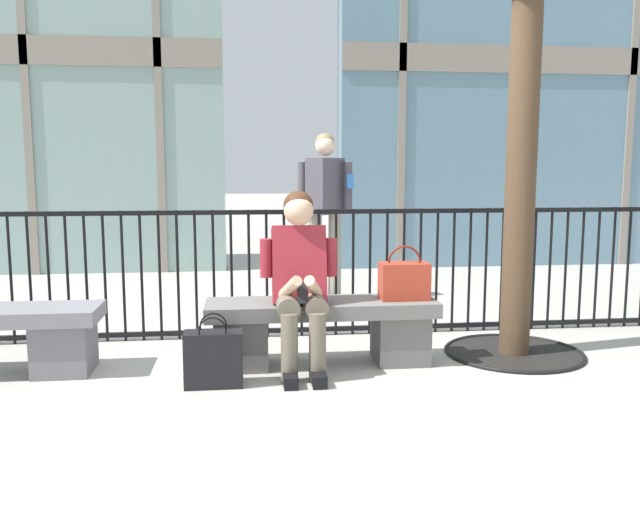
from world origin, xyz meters
name	(u,v)px	position (x,y,z in m)	size (l,w,h in m)	color
ground_plane	(322,364)	(0.00, 0.00, 0.00)	(60.00, 60.00, 0.00)	#B2ADA3
stone_bench	(322,326)	(0.00, 0.00, 0.27)	(1.60, 0.44, 0.45)	slate
seated_person_with_phone	(300,276)	(-0.16, -0.13, 0.65)	(0.52, 0.66, 1.21)	#6B6051
handbag_on_bench	(404,280)	(0.58, -0.01, 0.59)	(0.34, 0.19, 0.38)	#B23823
shopping_bag	(214,358)	(-0.73, -0.39, 0.18)	(0.36, 0.17, 0.46)	black
bystander_at_railing	(325,204)	(0.29, 2.17, 1.00)	(0.55, 0.43, 1.71)	gray
plaza_railing	(310,272)	(0.00, 0.79, 0.52)	(7.75, 0.04, 1.04)	black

